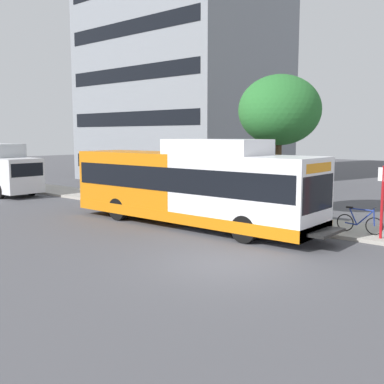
% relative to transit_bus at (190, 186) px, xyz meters
% --- Properties ---
extents(ground_plane, '(120.00, 120.00, 0.00)m').
position_rel_transit_bus_xyz_m(ground_plane, '(-3.90, 3.39, -1.70)').
color(ground_plane, '#4C4C51').
extents(sidewalk_curb, '(3.00, 56.00, 0.14)m').
position_rel_transit_bus_xyz_m(sidewalk_curb, '(3.10, 1.39, -1.63)').
color(sidewalk_curb, '#A8A399').
rests_on(sidewalk_curb, ground).
extents(transit_bus, '(2.58, 12.25, 3.65)m').
position_rel_transit_bus_xyz_m(transit_bus, '(0.00, 0.00, 0.00)').
color(transit_bus, white).
rests_on(transit_bus, ground).
extents(bus_stop_sign_pole, '(0.10, 0.36, 2.60)m').
position_rel_transit_bus_xyz_m(bus_stop_sign_pole, '(2.11, -7.16, -0.05)').
color(bus_stop_sign_pole, red).
rests_on(bus_stop_sign_pole, sidewalk_curb).
extents(bicycle_parked, '(0.52, 1.76, 1.02)m').
position_rel_transit_bus_xyz_m(bicycle_parked, '(2.53, -6.25, -1.14)').
color(bicycle_parked, black).
rests_on(bicycle_parked, sidewalk_curb).
extents(street_tree_near_stop, '(3.71, 3.71, 6.36)m').
position_rel_transit_bus_xyz_m(street_tree_near_stop, '(3.97, -1.92, 3.20)').
color(street_tree_near_stop, '#4C3823').
rests_on(street_tree_near_stop, sidewalk_curb).
extents(lattice_comm_tower, '(1.10, 1.10, 33.67)m').
position_rel_transit_bus_xyz_m(lattice_comm_tower, '(17.87, 29.94, 9.63)').
color(lattice_comm_tower, '#B7B7BC').
rests_on(lattice_comm_tower, ground).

